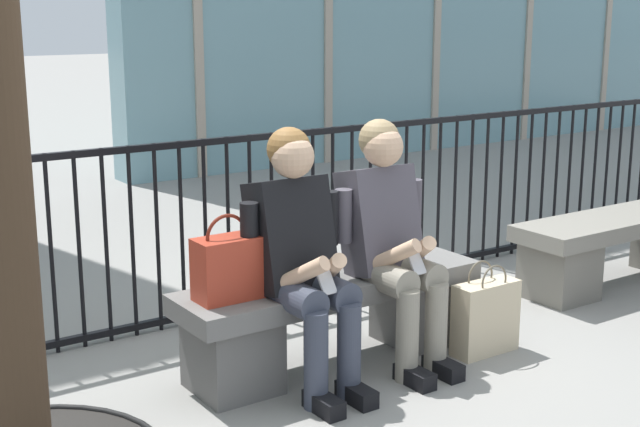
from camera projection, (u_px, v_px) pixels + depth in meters
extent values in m
plane|color=gray|center=(331.00, 363.00, 4.43)|extent=(60.00, 60.00, 0.00)
cube|color=slate|center=(332.00, 287.00, 4.34)|extent=(1.60, 0.44, 0.10)
cube|color=#605E5B|center=(233.00, 354.00, 4.08)|extent=(0.36, 0.37, 0.35)
cube|color=#605E5B|center=(417.00, 309.00, 4.70)|extent=(0.36, 0.37, 0.35)
cylinder|color=#383D4C|center=(291.00, 295.00, 3.99)|extent=(0.15, 0.40, 0.15)
cylinder|color=#383D4C|center=(316.00, 360.00, 3.88)|extent=(0.11, 0.11, 0.45)
cube|color=black|center=(324.00, 404.00, 3.88)|extent=(0.09, 0.22, 0.08)
cylinder|color=#383D4C|center=(324.00, 288.00, 4.09)|extent=(0.15, 0.40, 0.15)
cylinder|color=#383D4C|center=(349.00, 352.00, 3.98)|extent=(0.11, 0.11, 0.45)
cube|color=black|center=(357.00, 394.00, 3.98)|extent=(0.09, 0.22, 0.08)
cube|color=black|center=(291.00, 235.00, 4.10)|extent=(0.36, 0.30, 0.55)
cylinder|color=black|center=(249.00, 231.00, 3.96)|extent=(0.08, 0.08, 0.26)
cylinder|color=#DBAD89|center=(303.00, 274.00, 3.90)|extent=(0.16, 0.28, 0.20)
cylinder|color=black|center=(330.00, 218.00, 4.21)|extent=(0.08, 0.08, 0.26)
cylinder|color=#DBAD89|center=(332.00, 268.00, 3.99)|extent=(0.16, 0.28, 0.20)
cube|color=silver|center=(325.00, 278.00, 3.90)|extent=(0.07, 0.10, 0.13)
sphere|color=#DBAD89|center=(293.00, 157.00, 4.00)|extent=(0.20, 0.20, 0.20)
sphere|color=olive|center=(289.00, 149.00, 4.01)|extent=(0.20, 0.20, 0.20)
cylinder|color=gray|center=(382.00, 276.00, 4.28)|extent=(0.15, 0.40, 0.15)
cylinder|color=gray|center=(407.00, 336.00, 4.17)|extent=(0.11, 0.11, 0.45)
cube|color=black|center=(415.00, 377.00, 4.17)|extent=(0.09, 0.22, 0.08)
cylinder|color=gray|center=(410.00, 270.00, 4.38)|extent=(0.15, 0.40, 0.15)
cylinder|color=gray|center=(436.00, 328.00, 4.27)|extent=(0.11, 0.11, 0.45)
cube|color=black|center=(443.00, 368.00, 4.26)|extent=(0.09, 0.22, 0.08)
cube|color=#4C4751|center=(379.00, 220.00, 4.38)|extent=(0.36, 0.30, 0.55)
cylinder|color=#4C4751|center=(343.00, 216.00, 4.25)|extent=(0.08, 0.08, 0.26)
cylinder|color=#DBAD89|center=(394.00, 256.00, 4.19)|extent=(0.16, 0.28, 0.20)
cylinder|color=#4C4751|center=(413.00, 205.00, 4.49)|extent=(0.08, 0.08, 0.26)
cylinder|color=#DBAD89|center=(420.00, 250.00, 4.28)|extent=(0.16, 0.28, 0.20)
cube|color=silver|center=(415.00, 260.00, 4.19)|extent=(0.07, 0.10, 0.13)
sphere|color=#DBAD89|center=(383.00, 147.00, 4.28)|extent=(0.20, 0.20, 0.20)
sphere|color=#997F59|center=(379.00, 140.00, 4.30)|extent=(0.20, 0.20, 0.20)
cube|color=#B23823|center=(228.00, 269.00, 3.97)|extent=(0.30, 0.17, 0.29)
torus|color=maroon|center=(227.00, 237.00, 3.94)|extent=(0.21, 0.02, 0.21)
cube|color=beige|center=(485.00, 318.00, 4.52)|extent=(0.36, 0.14, 0.38)
torus|color=#685E4C|center=(494.00, 281.00, 4.44)|extent=(0.17, 0.01, 0.17)
torus|color=#685E4C|center=(480.00, 277.00, 4.52)|extent=(0.17, 0.01, 0.17)
cylinder|color=black|center=(22.00, 260.00, 4.37)|extent=(0.02, 0.02, 1.04)
cylinder|color=black|center=(51.00, 255.00, 4.45)|extent=(0.02, 0.02, 1.04)
cylinder|color=black|center=(79.00, 251.00, 4.53)|extent=(0.02, 0.02, 1.04)
cylinder|color=black|center=(106.00, 247.00, 4.61)|extent=(0.02, 0.02, 1.04)
cylinder|color=black|center=(132.00, 243.00, 4.69)|extent=(0.02, 0.02, 1.04)
cylinder|color=black|center=(158.00, 239.00, 4.77)|extent=(0.02, 0.02, 1.04)
cylinder|color=black|center=(182.00, 235.00, 4.85)|extent=(0.02, 0.02, 1.04)
cylinder|color=black|center=(206.00, 231.00, 4.93)|extent=(0.02, 0.02, 1.04)
cylinder|color=black|center=(228.00, 228.00, 5.01)|extent=(0.02, 0.02, 1.04)
cylinder|color=black|center=(251.00, 224.00, 5.09)|extent=(0.02, 0.02, 1.04)
cylinder|color=black|center=(272.00, 221.00, 5.17)|extent=(0.02, 0.02, 1.04)
cylinder|color=black|center=(293.00, 218.00, 5.25)|extent=(0.02, 0.02, 1.04)
cylinder|color=black|center=(313.00, 215.00, 5.33)|extent=(0.02, 0.02, 1.04)
cylinder|color=black|center=(332.00, 211.00, 5.41)|extent=(0.02, 0.02, 1.04)
cylinder|color=black|center=(351.00, 208.00, 5.49)|extent=(0.02, 0.02, 1.04)
cylinder|color=black|center=(370.00, 206.00, 5.57)|extent=(0.02, 0.02, 1.04)
cylinder|color=black|center=(388.00, 203.00, 5.65)|extent=(0.02, 0.02, 1.04)
cylinder|color=black|center=(405.00, 200.00, 5.73)|extent=(0.02, 0.02, 1.04)
cylinder|color=black|center=(422.00, 197.00, 5.81)|extent=(0.02, 0.02, 1.04)
cylinder|color=black|center=(439.00, 195.00, 5.89)|extent=(0.02, 0.02, 1.04)
cylinder|color=black|center=(455.00, 192.00, 5.97)|extent=(0.02, 0.02, 1.04)
cylinder|color=black|center=(470.00, 190.00, 6.05)|extent=(0.02, 0.02, 1.04)
cylinder|color=black|center=(486.00, 188.00, 6.12)|extent=(0.02, 0.02, 1.04)
cylinder|color=black|center=(500.00, 185.00, 6.20)|extent=(0.02, 0.02, 1.04)
cylinder|color=black|center=(515.00, 183.00, 6.28)|extent=(0.02, 0.02, 1.04)
cylinder|color=black|center=(529.00, 181.00, 6.36)|extent=(0.02, 0.02, 1.04)
cylinder|color=black|center=(543.00, 179.00, 6.44)|extent=(0.02, 0.02, 1.04)
cylinder|color=black|center=(556.00, 177.00, 6.52)|extent=(0.02, 0.02, 1.04)
cylinder|color=black|center=(569.00, 175.00, 6.60)|extent=(0.02, 0.02, 1.04)
cylinder|color=black|center=(582.00, 173.00, 6.68)|extent=(0.02, 0.02, 1.04)
cylinder|color=black|center=(594.00, 171.00, 6.76)|extent=(0.02, 0.02, 1.04)
cylinder|color=black|center=(607.00, 169.00, 6.84)|extent=(0.02, 0.02, 1.04)
cylinder|color=black|center=(619.00, 167.00, 6.92)|extent=(0.02, 0.02, 1.04)
cylinder|color=black|center=(630.00, 165.00, 7.00)|extent=(0.02, 0.02, 1.04)
cube|color=black|center=(241.00, 304.00, 5.16)|extent=(9.98, 0.04, 0.04)
cube|color=black|center=(238.00, 139.00, 4.93)|extent=(9.98, 0.04, 0.04)
cube|color=gray|center=(621.00, 222.00, 5.64)|extent=(1.60, 0.44, 0.10)
cube|color=slate|center=(559.00, 271.00, 5.38)|extent=(0.36, 0.37, 0.35)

